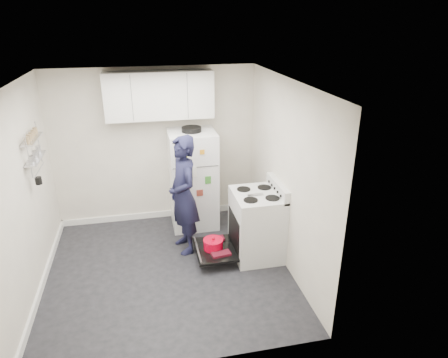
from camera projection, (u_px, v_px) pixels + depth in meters
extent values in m
cube|color=black|center=(168.00, 270.00, 5.40)|extent=(3.20, 3.20, 0.01)
cube|color=white|center=(156.00, 83.00, 4.44)|extent=(3.20, 3.20, 0.01)
cube|color=beige|center=(156.00, 147.00, 6.37)|extent=(3.20, 0.01, 2.50)
cube|color=beige|center=(176.00, 257.00, 3.48)|extent=(3.20, 0.01, 2.50)
cube|color=beige|center=(24.00, 197.00, 4.61)|extent=(0.01, 3.20, 2.50)
cube|color=beige|center=(285.00, 176.00, 5.23)|extent=(0.01, 3.20, 2.50)
cube|color=white|center=(43.00, 283.00, 5.07)|extent=(0.03, 3.20, 0.10)
cube|color=white|center=(160.00, 214.00, 6.81)|extent=(3.20, 0.03, 0.10)
cube|color=silver|center=(257.00, 226.00, 5.61)|extent=(0.65, 0.76, 0.92)
cube|color=black|center=(252.00, 230.00, 5.62)|extent=(0.53, 0.60, 0.52)
cube|color=orange|center=(270.00, 228.00, 5.67)|extent=(0.02, 0.56, 0.46)
cylinder|color=black|center=(255.00, 240.00, 5.70)|extent=(0.34, 0.34, 0.02)
cube|color=silver|center=(278.00, 188.00, 5.45)|extent=(0.08, 0.76, 0.18)
cube|color=silver|center=(258.00, 195.00, 5.43)|extent=(0.65, 0.76, 0.03)
cube|color=#B2B2B7|center=(255.00, 194.00, 5.36)|extent=(0.22, 0.03, 0.01)
cube|color=black|center=(215.00, 250.00, 5.61)|extent=(0.55, 0.70, 0.03)
cylinder|color=#B2B2B7|center=(198.00, 249.00, 5.55)|extent=(0.02, 0.66, 0.02)
cylinder|color=red|center=(213.00, 245.00, 5.58)|extent=(0.27, 0.27, 0.13)
cylinder|color=red|center=(213.00, 240.00, 5.55)|extent=(0.28, 0.28, 0.02)
sphere|color=red|center=(213.00, 238.00, 5.54)|extent=(0.04, 0.04, 0.04)
cube|color=maroon|center=(221.00, 254.00, 5.45)|extent=(0.28, 0.17, 0.04)
cube|color=maroon|center=(215.00, 239.00, 5.81)|extent=(0.27, 0.15, 0.04)
cube|color=white|center=(193.00, 179.00, 6.34)|extent=(0.72, 0.70, 1.57)
cube|color=#4C4C4C|center=(196.00, 167.00, 5.89)|extent=(0.68, 0.01, 0.01)
cube|color=#B2B2B7|center=(177.00, 161.00, 5.77)|extent=(0.03, 0.03, 0.20)
cube|color=#B2B2B7|center=(178.00, 188.00, 5.93)|extent=(0.03, 0.03, 0.55)
cylinder|color=black|center=(191.00, 129.00, 6.02)|extent=(0.30, 0.30, 0.07)
cube|color=green|center=(208.00, 180.00, 6.00)|extent=(0.09, 0.01, 0.12)
cube|color=#983B2B|center=(200.00, 193.00, 6.05)|extent=(0.10, 0.01, 0.10)
cube|color=white|center=(193.00, 172.00, 5.90)|extent=(0.12, 0.01, 0.16)
cube|color=#C7DD34|center=(185.00, 158.00, 5.79)|extent=(0.06, 0.01, 0.06)
cube|color=orange|center=(202.00, 152.00, 5.81)|extent=(0.07, 0.01, 0.07)
cube|color=silver|center=(159.00, 95.00, 5.91)|extent=(1.60, 0.33, 0.70)
cube|color=#B2B2B7|center=(32.00, 139.00, 4.87)|extent=(0.14, 0.60, 0.02)
cube|color=#B2B2B7|center=(36.00, 158.00, 4.96)|extent=(0.14, 0.60, 0.02)
cylinder|color=black|center=(38.00, 181.00, 4.89)|extent=(0.08, 0.08, 0.09)
imported|color=black|center=(183.00, 195.00, 5.59)|extent=(0.54, 0.70, 1.73)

